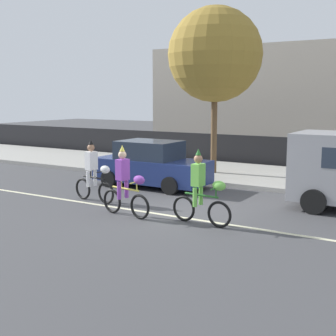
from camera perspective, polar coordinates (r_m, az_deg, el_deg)
name	(u,v)px	position (r m, az deg, el deg)	size (l,w,h in m)	color
ground_plane	(183,212)	(13.09, 1.82, -5.43)	(80.00, 80.00, 0.00)	#424244
road_centre_line	(174,216)	(12.67, 0.70, -5.89)	(36.00, 0.14, 0.01)	beige
sidewalk_curb	(263,176)	(18.90, 11.55, -0.97)	(60.00, 5.00, 0.15)	#9E9B93
fence_line	(286,153)	(21.54, 14.21, 1.80)	(40.00, 0.08, 1.40)	black
parade_cyclist_zebra	(94,175)	(14.42, -8.99, -0.80)	(1.71, 0.52, 1.92)	black
parade_cyclist_purple	(126,185)	(12.57, -5.17, -2.13)	(1.71, 0.52, 1.92)	black
parade_cyclist_lime	(202,192)	(11.74, 4.15, -2.91)	(1.72, 0.50, 1.92)	black
parked_car_navy	(151,165)	(16.66, -2.05, 0.37)	(4.10, 1.92, 1.64)	navy
street_tree_near_lamp	(215,55)	(18.87, 5.76, 13.57)	(3.71, 3.71, 6.52)	brown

